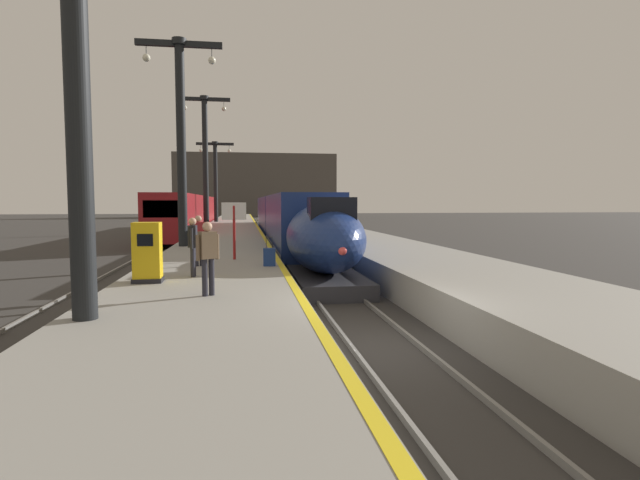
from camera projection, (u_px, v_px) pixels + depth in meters
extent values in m
plane|color=#33302D|center=(385.00, 348.00, 10.90)|extent=(260.00, 260.00, 0.00)
cube|color=gray|center=(228.00, 240.00, 34.63)|extent=(4.80, 110.00, 1.05)
cube|color=gray|center=(343.00, 239.00, 35.87)|extent=(4.80, 110.00, 1.05)
cube|color=yellow|center=(261.00, 233.00, 34.94)|extent=(0.20, 107.80, 0.01)
cube|color=slate|center=(273.00, 243.00, 37.88)|extent=(0.08, 110.00, 0.12)
cube|color=slate|center=(293.00, 243.00, 38.11)|extent=(0.08, 110.00, 0.12)
cube|color=slate|center=(163.00, 245.00, 36.64)|extent=(0.08, 110.00, 0.12)
cube|color=slate|center=(184.00, 244.00, 36.87)|extent=(0.08, 110.00, 0.12)
ellipsoid|color=navy|center=(324.00, 238.00, 18.93)|extent=(2.78, 7.30, 2.56)
cube|color=#28282D|center=(325.00, 280.00, 18.69)|extent=(2.46, 6.20, 0.55)
cube|color=black|center=(332.00, 210.00, 17.23)|extent=(1.59, 1.00, 0.90)
sphere|color=#F24C4C|center=(342.00, 251.00, 15.43)|extent=(0.28, 0.28, 0.28)
cube|color=navy|center=(298.00, 222.00, 27.97)|extent=(2.90, 14.00, 3.05)
cube|color=black|center=(272.00, 212.00, 27.71)|extent=(0.04, 11.90, 0.80)
cube|color=black|center=(323.00, 212.00, 28.14)|extent=(0.04, 11.90, 0.80)
cube|color=silver|center=(298.00, 245.00, 28.07)|extent=(2.92, 13.30, 0.24)
cube|color=black|center=(308.00, 263.00, 23.69)|extent=(2.03, 2.20, 0.56)
cube|color=black|center=(290.00, 247.00, 32.52)|extent=(2.03, 2.20, 0.56)
cube|color=navy|center=(277.00, 215.00, 44.33)|extent=(2.90, 18.00, 3.05)
cube|color=black|center=(261.00, 208.00, 44.07)|extent=(0.04, 15.84, 0.80)
cube|color=black|center=(293.00, 208.00, 44.50)|extent=(0.04, 15.84, 0.80)
cube|color=black|center=(283.00, 240.00, 38.43)|extent=(2.03, 2.20, 0.56)
cube|color=black|center=(273.00, 231.00, 50.49)|extent=(2.03, 2.20, 0.56)
cube|color=maroon|center=(179.00, 215.00, 40.46)|extent=(2.85, 18.00, 3.30)
cube|color=black|center=(162.00, 209.00, 31.58)|extent=(2.28, 0.08, 1.10)
cube|color=black|center=(161.00, 209.00, 40.21)|extent=(0.04, 15.30, 0.90)
cube|color=black|center=(197.00, 209.00, 40.63)|extent=(0.04, 15.30, 0.90)
cube|color=black|center=(170.00, 244.00, 34.93)|extent=(2.00, 2.00, 0.52)
cube|color=black|center=(188.00, 234.00, 46.28)|extent=(2.00, 2.00, 0.52)
cube|color=maroon|center=(199.00, 211.00, 58.79)|extent=(2.85, 18.00, 3.30)
cylinder|color=black|center=(76.00, 71.00, 8.80)|extent=(0.44, 0.44, 8.86)
cylinder|color=black|center=(181.00, 144.00, 23.86)|extent=(0.44, 0.44, 9.81)
cylinder|color=black|center=(179.00, 42.00, 23.50)|extent=(0.68, 0.68, 0.30)
cube|color=black|center=(179.00, 44.00, 23.51)|extent=(4.00, 0.24, 0.28)
cylinder|color=black|center=(146.00, 50.00, 23.30)|extent=(0.03, 0.03, 0.60)
sphere|color=#EFEACC|center=(146.00, 58.00, 23.33)|extent=(0.36, 0.36, 0.36)
cylinder|color=black|center=(212.00, 53.00, 23.76)|extent=(0.03, 0.03, 0.60)
sphere|color=#EFEACC|center=(212.00, 61.00, 23.79)|extent=(0.36, 0.36, 0.36)
cylinder|color=black|center=(205.00, 163.00, 39.42)|extent=(0.44, 0.44, 10.41)
cylinder|color=black|center=(204.00, 98.00, 39.04)|extent=(0.68, 0.68, 0.30)
cube|color=black|center=(204.00, 99.00, 39.04)|extent=(4.00, 0.24, 0.28)
cylinder|color=black|center=(185.00, 103.00, 38.84)|extent=(0.03, 0.03, 0.60)
sphere|color=#EFEACC|center=(185.00, 108.00, 38.87)|extent=(0.36, 0.36, 0.36)
cylinder|color=black|center=(224.00, 104.00, 39.30)|extent=(0.03, 0.03, 0.60)
sphere|color=#EFEACC|center=(224.00, 109.00, 39.33)|extent=(0.36, 0.36, 0.36)
cylinder|color=black|center=(216.00, 182.00, 54.13)|extent=(0.44, 0.44, 8.64)
cylinder|color=black|center=(215.00, 143.00, 53.81)|extent=(0.68, 0.68, 0.30)
cube|color=black|center=(215.00, 144.00, 53.82)|extent=(4.00, 0.24, 0.28)
cylinder|color=black|center=(201.00, 147.00, 53.62)|extent=(0.03, 0.03, 0.60)
sphere|color=#EFEACC|center=(201.00, 150.00, 53.64)|extent=(0.36, 0.36, 0.36)
cylinder|color=black|center=(229.00, 147.00, 54.08)|extent=(0.03, 0.03, 0.60)
sphere|color=#EFEACC|center=(229.00, 151.00, 54.10)|extent=(0.36, 0.36, 0.36)
cylinder|color=#23232D|center=(197.00, 253.00, 16.66)|extent=(0.13, 0.13, 0.85)
cylinder|color=#23232D|center=(201.00, 253.00, 16.75)|extent=(0.13, 0.13, 0.85)
cube|color=maroon|center=(199.00, 231.00, 16.65)|extent=(0.44, 0.36, 0.62)
cylinder|color=maroon|center=(192.00, 233.00, 16.52)|extent=(0.09, 0.09, 0.58)
cylinder|color=maroon|center=(206.00, 233.00, 16.78)|extent=(0.09, 0.09, 0.58)
sphere|color=tan|center=(198.00, 219.00, 16.62)|extent=(0.22, 0.22, 0.22)
cylinder|color=#23232D|center=(194.00, 262.00, 14.39)|extent=(0.13, 0.13, 0.85)
cylinder|color=#23232D|center=(193.00, 262.00, 14.22)|extent=(0.13, 0.13, 0.85)
cube|color=black|center=(193.00, 236.00, 14.25)|extent=(0.24, 0.39, 0.62)
cylinder|color=black|center=(194.00, 237.00, 14.49)|extent=(0.09, 0.09, 0.58)
cylinder|color=black|center=(191.00, 239.00, 14.01)|extent=(0.09, 0.09, 0.58)
sphere|color=tan|center=(192.00, 222.00, 14.22)|extent=(0.22, 0.22, 0.22)
cylinder|color=#23232D|center=(212.00, 277.00, 11.44)|extent=(0.13, 0.13, 0.85)
cylinder|color=#23232D|center=(205.00, 278.00, 11.33)|extent=(0.13, 0.13, 0.85)
cube|color=brown|center=(208.00, 245.00, 11.33)|extent=(0.44, 0.38, 0.62)
cylinder|color=brown|center=(217.00, 247.00, 11.48)|extent=(0.09, 0.09, 0.58)
cylinder|color=brown|center=(198.00, 248.00, 11.18)|extent=(0.09, 0.09, 0.58)
sphere|color=tan|center=(207.00, 227.00, 11.30)|extent=(0.22, 0.22, 0.22)
cube|color=navy|center=(269.00, 257.00, 16.69)|extent=(0.40, 0.22, 0.60)
cylinder|color=#262628|center=(266.00, 243.00, 16.64)|extent=(0.02, 0.02, 0.36)
cylinder|color=#262628|center=(272.00, 243.00, 16.67)|extent=(0.02, 0.02, 0.36)
cube|color=#262628|center=(269.00, 237.00, 16.64)|extent=(0.22, 0.03, 0.02)
cube|color=yellow|center=(147.00, 252.00, 13.28)|extent=(0.70, 0.56, 1.60)
cube|color=black|center=(145.00, 240.00, 12.97)|extent=(0.40, 0.02, 0.32)
cube|color=black|center=(148.00, 280.00, 13.33)|extent=(0.76, 0.62, 0.12)
cylinder|color=maroon|center=(234.00, 233.00, 18.56)|extent=(0.10, 0.10, 2.00)
cube|color=white|center=(234.00, 211.00, 18.50)|extent=(0.90, 0.06, 0.64)
cube|color=#4C4742|center=(256.00, 185.00, 110.88)|extent=(36.00, 2.00, 14.00)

